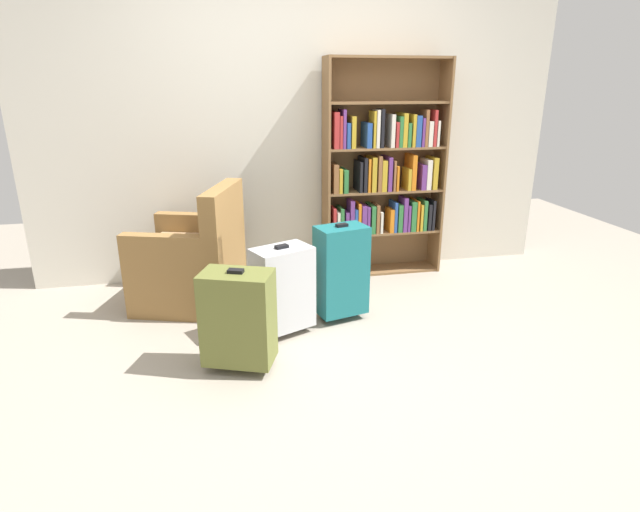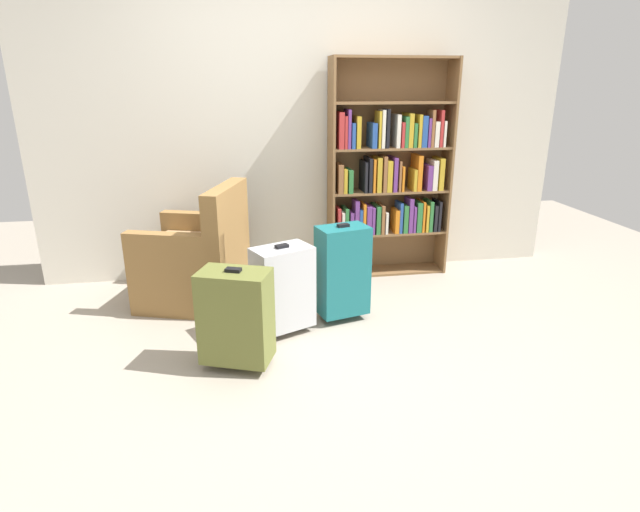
{
  "view_description": "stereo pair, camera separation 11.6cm",
  "coord_description": "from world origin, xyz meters",
  "views": [
    {
      "loc": [
        -0.71,
        -2.62,
        1.6
      ],
      "look_at": [
        -0.09,
        0.39,
        0.55
      ],
      "focal_mm": 28.64,
      "sensor_mm": 36.0,
      "label": 1
    },
    {
      "loc": [
        -0.6,
        -2.64,
        1.6
      ],
      "look_at": [
        -0.09,
        0.39,
        0.55
      ],
      "focal_mm": 28.64,
      "sensor_mm": 36.0,
      "label": 2
    }
  ],
  "objects": [
    {
      "name": "ground_plane",
      "position": [
        0.0,
        0.0,
        0.0
      ],
      "size": [
        7.73,
        7.73,
        0.0
      ],
      "primitive_type": "plane",
      "color": "#9E9384"
    },
    {
      "name": "back_wall",
      "position": [
        0.0,
        1.67,
        1.3
      ],
      "size": [
        4.42,
        0.1,
        2.6
      ],
      "primitive_type": "cube",
      "color": "beige",
      "rests_on": "ground"
    },
    {
      "name": "bookshelf",
      "position": [
        0.68,
        1.48,
        0.88
      ],
      "size": [
        1.02,
        0.27,
        1.8
      ],
      "color": "brown",
      "rests_on": "ground"
    },
    {
      "name": "armchair",
      "position": [
        -0.91,
        1.09,
        0.32
      ],
      "size": [
        0.88,
        0.88,
        0.9
      ],
      "color": "olive",
      "rests_on": "ground"
    },
    {
      "name": "mug",
      "position": [
        -0.39,
        1.09,
        0.05
      ],
      "size": [
        0.12,
        0.08,
        0.1
      ],
      "color": "#1959A5",
      "rests_on": "ground"
    },
    {
      "name": "suitcase_teal",
      "position": [
        0.1,
        0.6,
        0.36
      ],
      "size": [
        0.38,
        0.3,
        0.7
      ],
      "color": "#19666B",
      "rests_on": "ground"
    },
    {
      "name": "suitcase_olive",
      "position": [
        -0.64,
        0.07,
        0.32
      ],
      "size": [
        0.46,
        0.37,
        0.62
      ],
      "color": "brown",
      "rests_on": "ground"
    },
    {
      "name": "suitcase_silver",
      "position": [
        -0.33,
        0.45,
        0.32
      ],
      "size": [
        0.44,
        0.36,
        0.62
      ],
      "color": "#B7BABF",
      "rests_on": "ground"
    }
  ]
}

